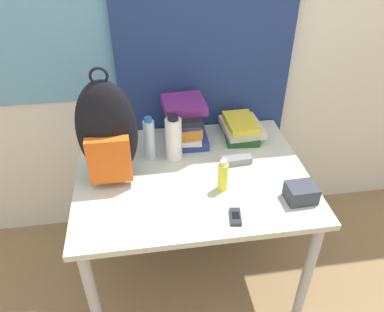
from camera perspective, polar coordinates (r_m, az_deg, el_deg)
The scene contains 12 objects.
wall_back at distance 2.03m, azimuth -2.41°, elevation 18.72°, with size 6.00×0.06×2.50m.
curtain_blue at distance 1.99m, azimuth 2.07°, elevation 18.44°, with size 0.94×0.04×2.50m.
desk at distance 1.86m, azimuth 0.00°, elevation -4.61°, with size 1.11×0.87×0.72m.
backpack at distance 1.70m, azimuth -12.77°, elevation 3.33°, with size 0.27×0.18×0.55m.
book_stack_left at distance 1.97m, azimuth -1.09°, elevation 5.23°, with size 0.23×0.27×0.24m.
book_stack_center at distance 2.07m, azimuth 7.50°, elevation 4.27°, with size 0.22×0.26×0.11m.
water_bottle at distance 1.86m, azimuth -6.50°, elevation 2.56°, with size 0.06×0.06×0.23m.
sports_bottle at distance 1.85m, azimuth -2.81°, elevation 2.69°, with size 0.08×0.08×0.25m.
sunscreen_bottle at distance 1.68m, azimuth 4.72°, elevation -3.06°, with size 0.05×0.05×0.16m.
cell_phone at distance 1.59m, azimuth 6.64°, elevation -9.17°, with size 0.06×0.10×0.02m.
sunglasses_case at distance 1.88m, azimuth 6.80°, elevation -0.63°, with size 0.15×0.07×0.04m.
camera_pouch at distance 1.71m, azimuth 16.30°, elevation -5.40°, with size 0.13×0.11×0.08m.
Camera 1 is at (-0.21, -0.97, 1.84)m, focal length 35.00 mm.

